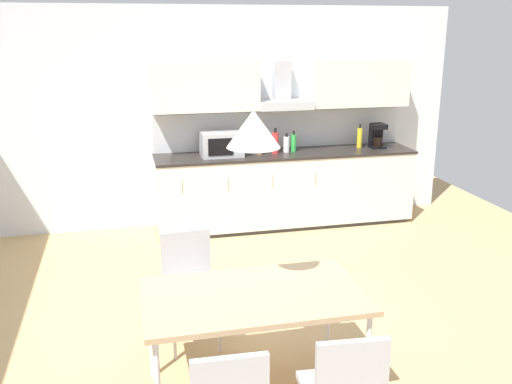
{
  "coord_description": "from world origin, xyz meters",
  "views": [
    {
      "loc": [
        -0.72,
        -3.93,
        2.37
      ],
      "look_at": [
        0.36,
        0.63,
        1.0
      ],
      "focal_mm": 40.0,
      "sensor_mm": 36.0,
      "label": 1
    }
  ],
  "objects_px": {
    "microwave": "(222,144)",
    "bottle_red": "(275,143)",
    "bottle_brown": "(260,146)",
    "bottle_white": "(286,144)",
    "bottle_green": "(294,143)",
    "dining_table": "(254,300)",
    "bottle_yellow": "(360,138)",
    "pendant_lamp": "(253,129)",
    "chair_far_left": "(189,276)",
    "coffee_maker": "(377,136)"
  },
  "relations": [
    {
      "from": "chair_far_left",
      "to": "pendant_lamp",
      "type": "relative_size",
      "value": 2.72
    },
    {
      "from": "bottle_yellow",
      "to": "bottle_green",
      "type": "distance_m",
      "value": 0.86
    },
    {
      "from": "microwave",
      "to": "bottle_red",
      "type": "height_order",
      "value": "bottle_red"
    },
    {
      "from": "bottle_yellow",
      "to": "dining_table",
      "type": "relative_size",
      "value": 0.21
    },
    {
      "from": "coffee_maker",
      "to": "bottle_red",
      "type": "bearing_deg",
      "value": -178.2
    },
    {
      "from": "bottle_red",
      "to": "bottle_brown",
      "type": "xyz_separation_m",
      "value": [
        -0.19,
        -0.02,
        -0.03
      ]
    },
    {
      "from": "microwave",
      "to": "bottle_red",
      "type": "bearing_deg",
      "value": -1.35
    },
    {
      "from": "bottle_green",
      "to": "chair_far_left",
      "type": "height_order",
      "value": "bottle_green"
    },
    {
      "from": "microwave",
      "to": "coffee_maker",
      "type": "xyz_separation_m",
      "value": [
        1.97,
        0.03,
        0.01
      ]
    },
    {
      "from": "coffee_maker",
      "to": "bottle_white",
      "type": "distance_m",
      "value": 1.17
    },
    {
      "from": "bottle_white",
      "to": "bottle_yellow",
      "type": "height_order",
      "value": "bottle_yellow"
    },
    {
      "from": "coffee_maker",
      "to": "bottle_green",
      "type": "bearing_deg",
      "value": 179.57
    },
    {
      "from": "bottle_white",
      "to": "bottle_green",
      "type": "relative_size",
      "value": 0.91
    },
    {
      "from": "bottle_red",
      "to": "bottle_yellow",
      "type": "relative_size",
      "value": 1.02
    },
    {
      "from": "bottle_red",
      "to": "bottle_brown",
      "type": "relative_size",
      "value": 1.29
    },
    {
      "from": "bottle_brown",
      "to": "chair_far_left",
      "type": "bearing_deg",
      "value": -115.43
    },
    {
      "from": "microwave",
      "to": "bottle_yellow",
      "type": "bearing_deg",
      "value": 2.0
    },
    {
      "from": "bottle_yellow",
      "to": "coffee_maker",
      "type": "bearing_deg",
      "value": -9.13
    },
    {
      "from": "microwave",
      "to": "bottle_green",
      "type": "xyz_separation_m",
      "value": [
        0.89,
        0.03,
        -0.03
      ]
    },
    {
      "from": "chair_far_left",
      "to": "bottle_yellow",
      "type": "bearing_deg",
      "value": 45.63
    },
    {
      "from": "coffee_maker",
      "to": "chair_far_left",
      "type": "distance_m",
      "value": 3.66
    },
    {
      "from": "coffee_maker",
      "to": "bottle_red",
      "type": "distance_m",
      "value": 1.32
    },
    {
      "from": "bottle_white",
      "to": "bottle_red",
      "type": "distance_m",
      "value": 0.16
    },
    {
      "from": "bottle_red",
      "to": "pendant_lamp",
      "type": "bearing_deg",
      "value": -107.48
    },
    {
      "from": "microwave",
      "to": "coffee_maker",
      "type": "height_order",
      "value": "coffee_maker"
    },
    {
      "from": "bottle_brown",
      "to": "pendant_lamp",
      "type": "distance_m",
      "value": 3.38
    },
    {
      "from": "microwave",
      "to": "bottle_green",
      "type": "distance_m",
      "value": 0.89
    },
    {
      "from": "coffee_maker",
      "to": "bottle_brown",
      "type": "height_order",
      "value": "coffee_maker"
    },
    {
      "from": "chair_far_left",
      "to": "microwave",
      "type": "bearing_deg",
      "value": 74.17
    },
    {
      "from": "coffee_maker",
      "to": "microwave",
      "type": "bearing_deg",
      "value": -179.23
    },
    {
      "from": "bottle_yellow",
      "to": "dining_table",
      "type": "height_order",
      "value": "bottle_yellow"
    },
    {
      "from": "bottle_green",
      "to": "chair_far_left",
      "type": "xyz_separation_m",
      "value": [
        -1.58,
        -2.47,
        -0.49
      ]
    },
    {
      "from": "dining_table",
      "to": "bottle_green",
      "type": "bearing_deg",
      "value": 68.97
    },
    {
      "from": "bottle_green",
      "to": "dining_table",
      "type": "xyz_separation_m",
      "value": [
        -1.25,
        -3.26,
        -0.33
      ]
    },
    {
      "from": "bottle_brown",
      "to": "bottle_green",
      "type": "distance_m",
      "value": 0.44
    },
    {
      "from": "bottle_green",
      "to": "chair_far_left",
      "type": "distance_m",
      "value": 2.97
    },
    {
      "from": "microwave",
      "to": "bottle_brown",
      "type": "relative_size",
      "value": 2.05
    },
    {
      "from": "bottle_yellow",
      "to": "bottle_green",
      "type": "xyz_separation_m",
      "value": [
        -0.86,
        -0.03,
        -0.02
      ]
    },
    {
      "from": "bottle_red",
      "to": "bottle_white",
      "type": "bearing_deg",
      "value": 12.41
    },
    {
      "from": "bottle_red",
      "to": "dining_table",
      "type": "relative_size",
      "value": 0.22
    },
    {
      "from": "coffee_maker",
      "to": "bottle_white",
      "type": "xyz_separation_m",
      "value": [
        -1.17,
        -0.01,
        -0.05
      ]
    },
    {
      "from": "bottle_red",
      "to": "pendant_lamp",
      "type": "relative_size",
      "value": 0.95
    },
    {
      "from": "bottle_green",
      "to": "dining_table",
      "type": "height_order",
      "value": "bottle_green"
    },
    {
      "from": "bottle_white",
      "to": "microwave",
      "type": "bearing_deg",
      "value": -178.74
    },
    {
      "from": "bottle_red",
      "to": "bottle_brown",
      "type": "bearing_deg",
      "value": -173.92
    },
    {
      "from": "microwave",
      "to": "bottle_brown",
      "type": "distance_m",
      "value": 0.45
    },
    {
      "from": "bottle_brown",
      "to": "bottle_green",
      "type": "relative_size",
      "value": 0.93
    },
    {
      "from": "pendant_lamp",
      "to": "chair_far_left",
      "type": "bearing_deg",
      "value": 112.27
    },
    {
      "from": "coffee_maker",
      "to": "bottle_red",
      "type": "height_order",
      "value": "bottle_red"
    },
    {
      "from": "chair_far_left",
      "to": "bottle_white",
      "type": "bearing_deg",
      "value": 58.84
    }
  ]
}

